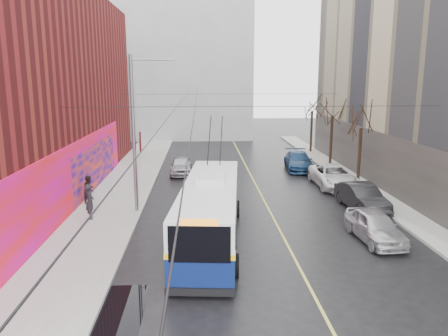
{
  "coord_description": "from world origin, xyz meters",
  "views": [
    {
      "loc": [
        -2.55,
        -14.66,
        7.73
      ],
      "look_at": [
        -1.27,
        8.7,
        2.88
      ],
      "focal_mm": 35.0,
      "sensor_mm": 36.0,
      "label": 1
    }
  ],
  "objects_px": {
    "tree_near": "(362,117)",
    "pedestrian_a": "(90,202)",
    "parked_car_b": "(362,197)",
    "parked_car_c": "(333,176)",
    "trolleybus": "(210,210)",
    "tree_mid": "(333,107)",
    "streetlight_pole": "(136,130)",
    "parked_car_d": "(298,161)",
    "pedestrian_b": "(89,189)",
    "tree_far": "(312,103)",
    "parked_car_a": "(375,226)",
    "following_car": "(181,165)"
  },
  "relations": [
    {
      "from": "streetlight_pole",
      "to": "parked_car_a",
      "type": "distance_m",
      "value": 13.62
    },
    {
      "from": "tree_mid",
      "to": "trolleybus",
      "type": "distance_m",
      "value": 21.26
    },
    {
      "from": "tree_mid",
      "to": "pedestrian_b",
      "type": "relative_size",
      "value": 3.9
    },
    {
      "from": "tree_far",
      "to": "following_car",
      "type": "xyz_separation_m",
      "value": [
        -13.14,
        -9.63,
        -4.42
      ]
    },
    {
      "from": "parked_car_a",
      "to": "following_car",
      "type": "distance_m",
      "value": 18.39
    },
    {
      "from": "parked_car_d",
      "to": "following_car",
      "type": "distance_m",
      "value": 10.0
    },
    {
      "from": "parked_car_a",
      "to": "streetlight_pole",
      "type": "bearing_deg",
      "value": 153.62
    },
    {
      "from": "trolleybus",
      "to": "pedestrian_a",
      "type": "xyz_separation_m",
      "value": [
        -6.5,
        3.38,
        -0.43
      ]
    },
    {
      "from": "streetlight_pole",
      "to": "trolleybus",
      "type": "height_order",
      "value": "streetlight_pole"
    },
    {
      "from": "trolleybus",
      "to": "following_car",
      "type": "bearing_deg",
      "value": 102.87
    },
    {
      "from": "parked_car_d",
      "to": "parked_car_a",
      "type": "bearing_deg",
      "value": -84.61
    },
    {
      "from": "parked_car_a",
      "to": "following_car",
      "type": "relative_size",
      "value": 1.01
    },
    {
      "from": "tree_far",
      "to": "streetlight_pole",
      "type": "bearing_deg",
      "value": -127.12
    },
    {
      "from": "streetlight_pole",
      "to": "tree_mid",
      "type": "relative_size",
      "value": 1.35
    },
    {
      "from": "streetlight_pole",
      "to": "parked_car_d",
      "type": "height_order",
      "value": "streetlight_pole"
    },
    {
      "from": "tree_mid",
      "to": "parked_car_c",
      "type": "height_order",
      "value": "tree_mid"
    },
    {
      "from": "parked_car_d",
      "to": "pedestrian_b",
      "type": "distance_m",
      "value": 18.08
    },
    {
      "from": "parked_car_a",
      "to": "parked_car_b",
      "type": "bearing_deg",
      "value": 73.28
    },
    {
      "from": "parked_car_a",
      "to": "pedestrian_b",
      "type": "height_order",
      "value": "pedestrian_b"
    },
    {
      "from": "parked_car_a",
      "to": "parked_car_c",
      "type": "distance_m",
      "value": 10.71
    },
    {
      "from": "pedestrian_b",
      "to": "trolleybus",
      "type": "bearing_deg",
      "value": -116.33
    },
    {
      "from": "tree_mid",
      "to": "parked_car_c",
      "type": "bearing_deg",
      "value": -105.0
    },
    {
      "from": "streetlight_pole",
      "to": "tree_mid",
      "type": "height_order",
      "value": "streetlight_pole"
    },
    {
      "from": "tree_mid",
      "to": "parked_car_a",
      "type": "distance_m",
      "value": 18.93
    },
    {
      "from": "following_car",
      "to": "parked_car_a",
      "type": "bearing_deg",
      "value": -57.2
    },
    {
      "from": "tree_mid",
      "to": "pedestrian_a",
      "type": "distance_m",
      "value": 23.11
    },
    {
      "from": "parked_car_a",
      "to": "pedestrian_a",
      "type": "xyz_separation_m",
      "value": [
        -14.41,
        3.73,
        0.38
      ]
    },
    {
      "from": "tree_mid",
      "to": "pedestrian_b",
      "type": "height_order",
      "value": "tree_mid"
    },
    {
      "from": "tree_near",
      "to": "pedestrian_a",
      "type": "height_order",
      "value": "tree_near"
    },
    {
      "from": "parked_car_d",
      "to": "tree_far",
      "type": "bearing_deg",
      "value": 74.73
    },
    {
      "from": "trolleybus",
      "to": "parked_car_b",
      "type": "xyz_separation_m",
      "value": [
        9.11,
        4.64,
        -0.77
      ]
    },
    {
      "from": "tree_mid",
      "to": "parked_car_d",
      "type": "height_order",
      "value": "tree_mid"
    },
    {
      "from": "tree_near",
      "to": "trolleybus",
      "type": "distance_m",
      "value": 15.83
    },
    {
      "from": "tree_mid",
      "to": "parked_car_c",
      "type": "distance_m",
      "value": 8.93
    },
    {
      "from": "tree_far",
      "to": "pedestrian_a",
      "type": "height_order",
      "value": "tree_far"
    },
    {
      "from": "parked_car_d",
      "to": "pedestrian_b",
      "type": "relative_size",
      "value": 3.07
    },
    {
      "from": "trolleybus",
      "to": "following_car",
      "type": "xyz_separation_m",
      "value": [
        -2.03,
        15.12,
        -0.81
      ]
    },
    {
      "from": "tree_near",
      "to": "tree_far",
      "type": "distance_m",
      "value": 14.0
    },
    {
      "from": "parked_car_d",
      "to": "trolleybus",
      "type": "bearing_deg",
      "value": -110.55
    },
    {
      "from": "parked_car_b",
      "to": "parked_car_c",
      "type": "relative_size",
      "value": 0.84
    },
    {
      "from": "parked_car_b",
      "to": "parked_car_d",
      "type": "height_order",
      "value": "parked_car_b"
    },
    {
      "from": "tree_mid",
      "to": "following_car",
      "type": "xyz_separation_m",
      "value": [
        -13.14,
        -2.63,
        -4.53
      ]
    },
    {
      "from": "streetlight_pole",
      "to": "trolleybus",
      "type": "relative_size",
      "value": 0.76
    },
    {
      "from": "parked_car_a",
      "to": "tree_far",
      "type": "bearing_deg",
      "value": 79.51
    },
    {
      "from": "tree_mid",
      "to": "trolleybus",
      "type": "xyz_separation_m",
      "value": [
        -11.11,
        -17.75,
        -3.71
      ]
    },
    {
      "from": "streetlight_pole",
      "to": "tree_mid",
      "type": "xyz_separation_m",
      "value": [
        15.14,
        13.0,
        0.41
      ]
    },
    {
      "from": "tree_far",
      "to": "pedestrian_b",
      "type": "xyz_separation_m",
      "value": [
        -18.41,
        -18.27,
        -4.14
      ]
    },
    {
      "from": "following_car",
      "to": "pedestrian_b",
      "type": "distance_m",
      "value": 10.12
    },
    {
      "from": "parked_car_a",
      "to": "following_car",
      "type": "height_order",
      "value": "parked_car_a"
    },
    {
      "from": "parked_car_b",
      "to": "following_car",
      "type": "bearing_deg",
      "value": 131.45
    }
  ]
}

